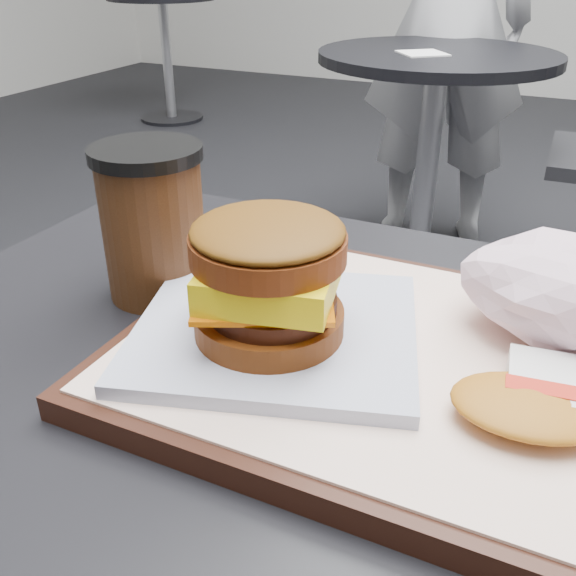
{
  "coord_description": "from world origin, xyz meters",
  "views": [
    {
      "loc": [
        0.08,
        -0.31,
        1.03
      ],
      "look_at": [
        -0.07,
        0.02,
        0.83
      ],
      "focal_mm": 40.0,
      "sensor_mm": 36.0,
      "label": 1
    }
  ],
  "objects_px": {
    "coffee_cup": "(153,221)",
    "breakfast_sandwich": "(271,291)",
    "serving_tray": "(404,364)",
    "crumpled_wrapper": "(576,291)",
    "neighbor_table": "(432,121)",
    "hash_brown": "(561,400)",
    "patron": "(450,19)"
  },
  "relations": [
    {
      "from": "serving_tray",
      "to": "coffee_cup",
      "type": "height_order",
      "value": "coffee_cup"
    },
    {
      "from": "breakfast_sandwich",
      "to": "coffee_cup",
      "type": "xyz_separation_m",
      "value": [
        -0.13,
        0.06,
        0.0
      ]
    },
    {
      "from": "hash_brown",
      "to": "neighbor_table",
      "type": "distance_m",
      "value": 1.7
    },
    {
      "from": "crumpled_wrapper",
      "to": "hash_brown",
      "type": "bearing_deg",
      "value": -88.62
    },
    {
      "from": "crumpled_wrapper",
      "to": "neighbor_table",
      "type": "xyz_separation_m",
      "value": [
        -0.45,
        1.53,
        -0.27
      ]
    },
    {
      "from": "breakfast_sandwich",
      "to": "crumpled_wrapper",
      "type": "distance_m",
      "value": 0.21
    },
    {
      "from": "breakfast_sandwich",
      "to": "hash_brown",
      "type": "xyz_separation_m",
      "value": [
        0.18,
        0.0,
        -0.03
      ]
    },
    {
      "from": "hash_brown",
      "to": "serving_tray",
      "type": "bearing_deg",
      "value": 165.73
    },
    {
      "from": "hash_brown",
      "to": "coffee_cup",
      "type": "bearing_deg",
      "value": 170.28
    },
    {
      "from": "breakfast_sandwich",
      "to": "crumpled_wrapper",
      "type": "height_order",
      "value": "breakfast_sandwich"
    },
    {
      "from": "serving_tray",
      "to": "patron",
      "type": "height_order",
      "value": "patron"
    },
    {
      "from": "breakfast_sandwich",
      "to": "coffee_cup",
      "type": "height_order",
      "value": "coffee_cup"
    },
    {
      "from": "serving_tray",
      "to": "hash_brown",
      "type": "bearing_deg",
      "value": -14.27
    },
    {
      "from": "serving_tray",
      "to": "coffee_cup",
      "type": "xyz_separation_m",
      "value": [
        -0.22,
        0.03,
        0.05
      ]
    },
    {
      "from": "patron",
      "to": "hash_brown",
      "type": "bearing_deg",
      "value": 85.92
    },
    {
      "from": "hash_brown",
      "to": "patron",
      "type": "bearing_deg",
      "value": 104.29
    },
    {
      "from": "breakfast_sandwich",
      "to": "patron",
      "type": "height_order",
      "value": "patron"
    },
    {
      "from": "coffee_cup",
      "to": "neighbor_table",
      "type": "xyz_separation_m",
      "value": [
        -0.13,
        1.57,
        -0.28
      ]
    },
    {
      "from": "coffee_cup",
      "to": "patron",
      "type": "relative_size",
      "value": 0.08
    },
    {
      "from": "coffee_cup",
      "to": "breakfast_sandwich",
      "type": "bearing_deg",
      "value": -22.86
    },
    {
      "from": "hash_brown",
      "to": "neighbor_table",
      "type": "xyz_separation_m",
      "value": [
        -0.45,
        1.62,
        -0.25
      ]
    },
    {
      "from": "crumpled_wrapper",
      "to": "neighbor_table",
      "type": "height_order",
      "value": "crumpled_wrapper"
    },
    {
      "from": "coffee_cup",
      "to": "neighbor_table",
      "type": "height_order",
      "value": "coffee_cup"
    },
    {
      "from": "coffee_cup",
      "to": "crumpled_wrapper",
      "type": "bearing_deg",
      "value": 7.33
    },
    {
      "from": "neighbor_table",
      "to": "patron",
      "type": "xyz_separation_m",
      "value": [
        -0.07,
        0.42,
        0.25
      ]
    },
    {
      "from": "serving_tray",
      "to": "hash_brown",
      "type": "relative_size",
      "value": 3.03
    },
    {
      "from": "neighbor_table",
      "to": "patron",
      "type": "bearing_deg",
      "value": 99.29
    },
    {
      "from": "serving_tray",
      "to": "neighbor_table",
      "type": "relative_size",
      "value": 0.51
    },
    {
      "from": "breakfast_sandwich",
      "to": "neighbor_table",
      "type": "distance_m",
      "value": 1.67
    },
    {
      "from": "hash_brown",
      "to": "coffee_cup",
      "type": "xyz_separation_m",
      "value": [
        -0.32,
        0.05,
        0.03
      ]
    },
    {
      "from": "serving_tray",
      "to": "crumpled_wrapper",
      "type": "height_order",
      "value": "crumpled_wrapper"
    },
    {
      "from": "breakfast_sandwich",
      "to": "patron",
      "type": "distance_m",
      "value": 2.08
    }
  ]
}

